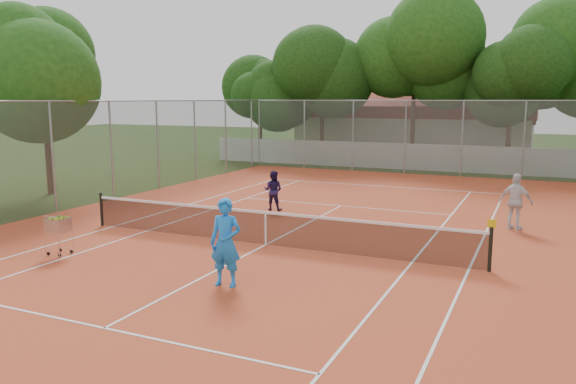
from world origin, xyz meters
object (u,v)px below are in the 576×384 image
at_px(player_far_left, 273,190).
at_px(ball_hopper, 59,235).
at_px(clubhouse, 415,124).
at_px(player_far_right, 516,202).
at_px(player_near, 226,242).
at_px(tennis_net, 266,228).

xyz_separation_m(player_far_left, ball_hopper, (-2.45, -7.78, -0.19)).
distance_m(clubhouse, ball_hopper, 32.29).
height_order(clubhouse, ball_hopper, clubhouse).
bearing_deg(player_far_right, player_near, 77.44).
bearing_deg(ball_hopper, player_far_left, 79.32).
height_order(player_near, ball_hopper, player_near).
height_order(clubhouse, player_far_right, clubhouse).
distance_m(tennis_net, clubhouse, 29.12).
bearing_deg(player_near, clubhouse, 88.23).
height_order(tennis_net, player_far_left, player_far_left).
relative_size(player_near, ball_hopper, 1.79).
relative_size(tennis_net, player_far_left, 8.14).
bearing_deg(clubhouse, player_far_left, -90.05).
bearing_deg(ball_hopper, player_near, 3.27).
bearing_deg(player_near, tennis_net, 95.97).
distance_m(player_far_left, ball_hopper, 8.16).
relative_size(player_near, player_far_left, 1.33).
height_order(tennis_net, player_near, player_near).
distance_m(clubhouse, player_far_right, 25.48).
xyz_separation_m(player_near, player_far_left, (-2.80, 8.10, -0.24)).
distance_m(player_near, ball_hopper, 5.28).
bearing_deg(clubhouse, tennis_net, -86.05).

